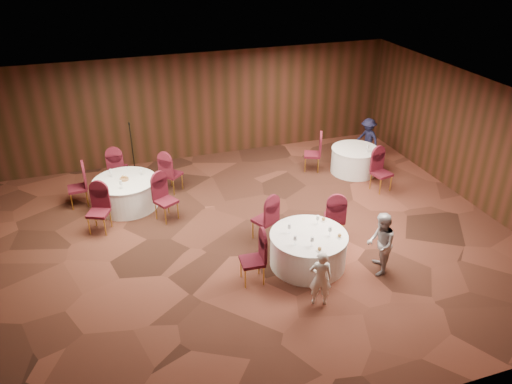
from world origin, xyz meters
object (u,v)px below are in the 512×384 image
object	(u,v)px
table_left	(126,193)
table_right	(354,160)
mic_stand	(134,163)
man_c	(368,138)
table_main	(308,249)
woman_b	(380,244)
woman_a	(320,278)

from	to	relation	value
table_left	table_right	xyz separation A→B (m)	(6.50, -0.05, 0.00)
table_right	mic_stand	bearing A→B (deg)	166.00
man_c	table_main	bearing A→B (deg)	-57.41
table_left	mic_stand	size ratio (longest dim) A/B	0.95
table_left	woman_b	distance (m)	6.49
mic_stand	man_c	xyz separation A→B (m)	(6.98, -0.75, 0.14)
table_left	woman_b	size ratio (longest dim) A/B	1.17
table_left	table_right	distance (m)	6.50
man_c	table_left	bearing A→B (deg)	-100.56
table_main	table_right	xyz separation A→B (m)	(3.09, 3.72, 0.00)
table_right	woman_a	xyz separation A→B (m)	(-3.38, -4.94, 0.22)
woman_b	man_c	size ratio (longest dim) A/B	1.07
table_right	man_c	world-z (taller)	man_c
table_right	man_c	distance (m)	1.19
mic_stand	woman_b	size ratio (longest dim) A/B	1.24
mic_stand	man_c	world-z (taller)	mic_stand
table_right	mic_stand	distance (m)	6.31
table_main	man_c	size ratio (longest dim) A/B	1.28
woman_a	woman_b	xyz separation A→B (m)	(1.58, 0.52, 0.09)
table_main	table_left	xyz separation A→B (m)	(-3.41, 3.77, -0.00)
mic_stand	woman_a	bearing A→B (deg)	-67.02
woman_a	man_c	distance (m)	7.12
woman_a	table_right	bearing A→B (deg)	-105.68
mic_stand	woman_b	distance (m)	7.35
table_main	woman_b	size ratio (longest dim) A/B	1.19
woman_a	woman_b	world-z (taller)	woman_b
woman_b	table_right	bearing A→B (deg)	-177.80
table_main	woman_b	distance (m)	1.50
table_main	mic_stand	size ratio (longest dim) A/B	0.97
table_main	woman_a	size ratio (longest dim) A/B	1.38
table_right	woman_a	world-z (taller)	woman_a
table_right	mic_stand	size ratio (longest dim) A/B	0.80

